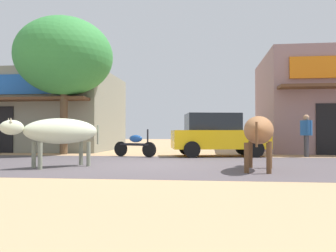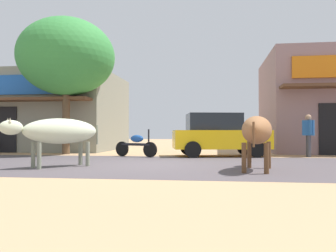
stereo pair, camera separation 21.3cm
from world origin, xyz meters
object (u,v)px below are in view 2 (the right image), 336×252
at_px(parked_hatchback_car, 218,134).
at_px(roadside_tree, 66,57).
at_px(parked_motorcycle, 136,145).
at_px(cow_near_brown, 58,132).
at_px(cow_far_dark, 257,131).
at_px(pedestrian_by_shop, 308,132).

bearing_deg(parked_hatchback_car, roadside_tree, 175.16).
bearing_deg(roadside_tree, parked_motorcycle, -19.72).
bearing_deg(parked_motorcycle, cow_near_brown, -104.89).
bearing_deg(parked_motorcycle, cow_far_dark, -47.53).
distance_m(cow_far_dark, pedestrian_by_shop, 5.60).
bearing_deg(cow_far_dark, parked_motorcycle, 132.47).
height_order(parked_motorcycle, cow_far_dark, cow_far_dark).
xyz_separation_m(parked_hatchback_car, pedestrian_by_shop, (3.34, 0.06, 0.09)).
bearing_deg(pedestrian_by_shop, parked_hatchback_car, -178.96).
distance_m(roadside_tree, parked_motorcycle, 5.10).
distance_m(parked_hatchback_car, cow_far_dark, 5.05).
relative_size(parked_hatchback_car, cow_far_dark, 1.54).
bearing_deg(pedestrian_by_shop, roadside_tree, 177.17).
xyz_separation_m(parked_hatchback_car, parked_motorcycle, (-3.07, -0.65, -0.38)).
xyz_separation_m(parked_hatchback_car, cow_far_dark, (0.89, -4.97, 0.11)).
bearing_deg(roadside_tree, cow_near_brown, -67.83).
relative_size(parked_hatchback_car, parked_motorcycle, 2.20).
height_order(roadside_tree, parked_motorcycle, roadside_tree).
bearing_deg(cow_far_dark, roadside_tree, 142.88).
distance_m(cow_near_brown, cow_far_dark, 5.08).
bearing_deg(roadside_tree, parked_hatchback_car, -4.84).
distance_m(roadside_tree, pedestrian_by_shop, 10.26).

